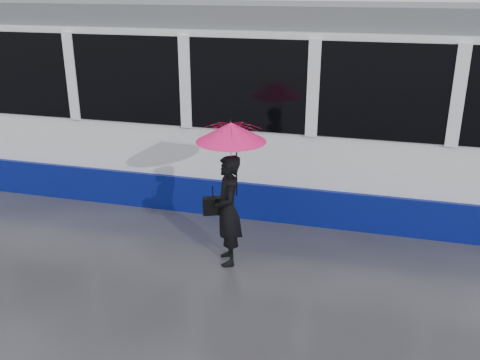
% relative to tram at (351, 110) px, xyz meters
% --- Properties ---
extents(ground, '(90.00, 90.00, 0.00)m').
position_rel_tram_xyz_m(ground, '(-1.51, -2.50, -1.64)').
color(ground, '#28282D').
rests_on(ground, ground).
extents(rails, '(34.00, 1.51, 0.02)m').
position_rel_tram_xyz_m(rails, '(-1.51, -0.00, -1.63)').
color(rails, '#3F3D38').
rests_on(rails, ground).
extents(tram, '(26.00, 2.56, 3.35)m').
position_rel_tram_xyz_m(tram, '(0.00, 0.00, 0.00)').
color(tram, white).
rests_on(tram, ground).
extents(woman, '(0.56, 0.67, 1.56)m').
position_rel_tram_xyz_m(woman, '(-1.39, -2.71, -0.86)').
color(woman, black).
rests_on(woman, ground).
extents(umbrella, '(1.20, 1.20, 1.05)m').
position_rel_tram_xyz_m(umbrella, '(-1.34, -2.71, 0.07)').
color(umbrella, '#FF1573').
rests_on(umbrella, ground).
extents(handbag, '(0.30, 0.22, 0.42)m').
position_rel_tram_xyz_m(handbag, '(-1.61, -2.69, -0.82)').
color(handbag, black).
rests_on(handbag, ground).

